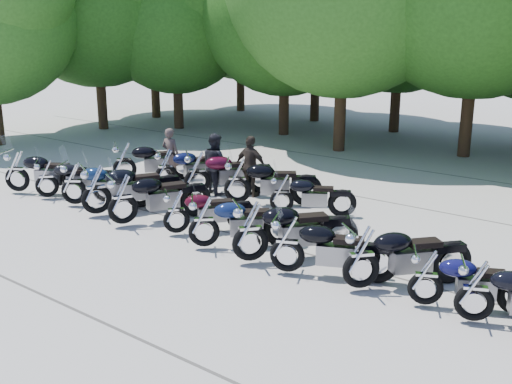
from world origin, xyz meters
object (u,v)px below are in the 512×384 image
Objects in this scene: motorcycle_7 at (250,229)px; motorcycle_14 at (124,160)px; motorcycle_18 at (282,192)px; motorcycle_1 at (46,177)px; motorcycle_3 at (96,188)px; motorcycle_10 at (426,276)px; motorcycle_4 at (122,198)px; rider_1 at (215,163)px; motorcycle_8 at (287,242)px; rider_2 at (251,166)px; motorcycle_16 at (197,171)px; motorcycle_6 at (204,220)px; motorcycle_5 at (176,210)px; rider_0 at (171,154)px; motorcycle_9 at (362,255)px; motorcycle_0 at (16,169)px; motorcycle_17 at (238,179)px; motorcycle_15 at (166,167)px; motorcycle_11 at (475,289)px; motorcycle_2 at (73,182)px.

motorcycle_14 is (-6.94, 2.72, -0.03)m from motorcycle_7.
motorcycle_1 is at bearing 84.06° from motorcycle_18.
motorcycle_3 reaches higher than motorcycle_10.
motorcycle_3 is 1.05× the size of motorcycle_14.
motorcycle_1 is 0.86× the size of motorcycle_4.
motorcycle_10 is at bearing 175.51° from rider_1.
motorcycle_3 is 1.11× the size of motorcycle_8.
motorcycle_8 is at bearing 131.06° from rider_2.
motorcycle_16 is at bearing -99.28° from motorcycle_1.
motorcycle_6 is at bearing 65.70° from motorcycle_10.
motorcycle_14 is at bearing -57.67° from motorcycle_1.
motorcycle_5 is (1.42, 0.33, -0.12)m from motorcycle_4.
motorcycle_6 reaches higher than motorcycle_1.
motorcycle_18 is at bearing 160.95° from rider_0.
motorcycle_9 is at bearing 67.05° from motorcycle_10.
motorcycle_16 is (0.71, 2.85, -0.02)m from motorcycle_3.
motorcycle_9 is 1.16m from motorcycle_10.
motorcycle_16 is at bearing -56.35° from motorcycle_4.
motorcycle_0 is 1.01× the size of motorcycle_14.
motorcycle_10 is at bearing 150.31° from rider_0.
motorcycle_6 is 3.28m from motorcycle_17.
motorcycle_15 is at bearing 46.19° from motorcycle_10.
motorcycle_5 is 0.83× the size of motorcycle_16.
motorcycle_11 is 7.60m from motorcycle_17.
rider_0 reaches higher than motorcycle_17.
motorcycle_4 is 1.47× the size of rider_2.
motorcycle_6 is at bearing 64.09° from motorcycle_8.
motorcycle_11 is at bearing 149.15° from rider_2.
rider_2 reaches higher than motorcycle_11.
motorcycle_5 is 2.38m from motorcycle_7.
motorcycle_11 is (6.66, -0.12, 0.01)m from motorcycle_5.
motorcycle_5 is 0.81× the size of motorcycle_7.
rider_2 is at bearing -142.78° from rider_1.
motorcycle_1 is at bearing 44.14° from motorcycle_6.
motorcycle_5 is 0.98× the size of motorcycle_11.
motorcycle_3 is 7.22m from motorcycle_9.
rider_0 is at bearing -23.99° from motorcycle_15.
motorcycle_6 is 0.91× the size of motorcycle_16.
motorcycle_7 is 1.51× the size of rider_2.
rider_1 is at bearing -5.45° from motorcycle_6.
motorcycle_4 is 1.46× the size of rider_1.
motorcycle_10 is at bearing -154.47° from motorcycle_14.
motorcycle_16 is (3.05, 2.68, 0.10)m from motorcycle_1.
motorcycle_3 is 4.56m from motorcycle_18.
motorcycle_4 reaches higher than motorcycle_18.
motorcycle_17 is at bearing -16.68° from motorcycle_6.
motorcycle_7 reaches higher than motorcycle_9.
motorcycle_4 is 3.78m from motorcycle_7.
rider_0 reaches higher than motorcycle_8.
motorcycle_2 is 2.29m from motorcycle_4.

